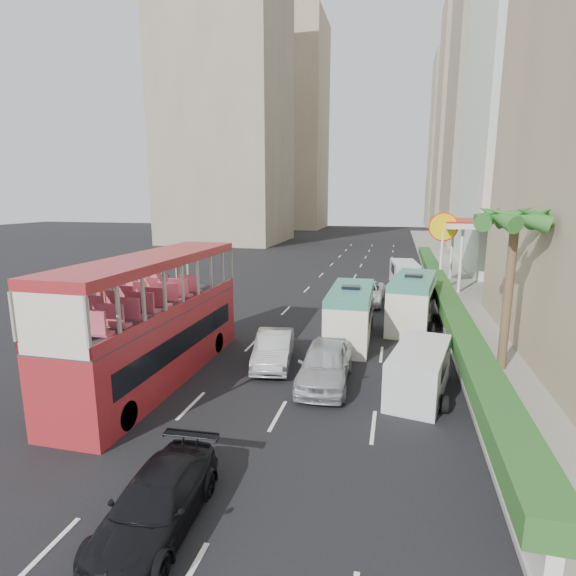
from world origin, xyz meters
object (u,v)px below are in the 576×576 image
(car_silver_lane_a, at_px, (274,364))
(car_black, at_px, (158,527))
(panel_van_far, at_px, (404,273))
(car_silver_lane_b, at_px, (325,383))
(double_decker_bus, at_px, (155,318))
(shell_station, at_px, (482,254))
(van_asset, at_px, (365,303))
(minibus_near, at_px, (350,315))
(minibus_far, at_px, (412,301))
(palm_tree, at_px, (508,294))
(panel_van_near, at_px, (419,371))

(car_silver_lane_a, height_order, car_black, car_silver_lane_a)
(panel_van_far, bearing_deg, car_silver_lane_b, -105.32)
(double_decker_bus, height_order, shell_station, shell_station)
(van_asset, height_order, minibus_near, minibus_near)
(double_decker_bus, distance_m, car_silver_lane_b, 7.26)
(double_decker_bus, bearing_deg, minibus_far, 45.53)
(minibus_far, relative_size, panel_van_far, 1.32)
(car_black, distance_m, palm_tree, 15.44)
(van_asset, height_order, shell_station, shell_station)
(car_silver_lane_a, height_order, panel_van_far, panel_van_far)
(double_decker_bus, xyz_separation_m, car_black, (4.33, -7.71, -2.53))
(palm_tree, bearing_deg, minibus_far, 118.42)
(car_silver_lane_b, bearing_deg, van_asset, 85.86)
(car_black, distance_m, panel_van_near, 10.62)
(car_silver_lane_a, height_order, shell_station, shell_station)
(car_silver_lane_a, distance_m, van_asset, 13.13)
(double_decker_bus, xyz_separation_m, car_silver_lane_a, (4.18, 2.62, -2.53))
(minibus_far, bearing_deg, panel_van_far, 99.04)
(minibus_far, relative_size, shell_station, 0.80)
(panel_van_far, height_order, shell_station, shell_station)
(car_silver_lane_a, bearing_deg, car_silver_lane_b, -40.62)
(double_decker_bus, bearing_deg, panel_van_near, 5.65)
(palm_tree, relative_size, shell_station, 0.80)
(car_silver_lane_a, distance_m, car_black, 10.33)
(minibus_near, bearing_deg, minibus_far, 47.71)
(car_silver_lane_b, height_order, panel_van_far, panel_van_far)
(palm_tree, bearing_deg, car_black, -128.96)
(minibus_near, height_order, panel_van_far, minibus_near)
(car_silver_lane_a, height_order, minibus_near, minibus_near)
(double_decker_bus, relative_size, van_asset, 2.04)
(car_silver_lane_b, height_order, van_asset, car_silver_lane_b)
(minibus_near, distance_m, panel_van_far, 16.32)
(panel_van_far, xyz_separation_m, shell_station, (6.00, 0.07, 1.78))
(palm_tree, bearing_deg, panel_van_near, -139.51)
(double_decker_bus, distance_m, shell_station, 28.02)
(panel_van_near, height_order, shell_station, shell_station)
(double_decker_bus, bearing_deg, car_silver_lane_a, 32.02)
(van_asset, distance_m, panel_van_near, 14.71)
(palm_tree, bearing_deg, car_silver_lane_a, -171.81)
(car_silver_lane_a, bearing_deg, double_decker_bus, -157.12)
(car_silver_lane_a, height_order, car_silver_lane_b, car_silver_lane_b)
(car_silver_lane_b, bearing_deg, minibus_near, 84.22)
(minibus_far, bearing_deg, car_silver_lane_a, -120.14)
(minibus_near, height_order, panel_van_near, minibus_near)
(minibus_near, bearing_deg, car_silver_lane_a, -125.38)
(car_silver_lane_b, xyz_separation_m, car_black, (-2.39, -8.78, 0.00))
(panel_van_far, bearing_deg, shell_station, -6.14)
(minibus_far, bearing_deg, shell_station, 73.16)
(palm_tree, bearing_deg, panel_van_far, 101.36)
(palm_tree, bearing_deg, car_silver_lane_b, -157.50)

